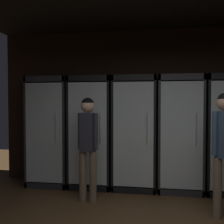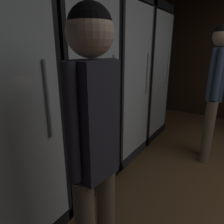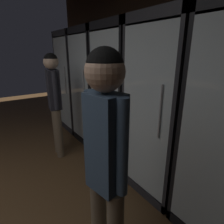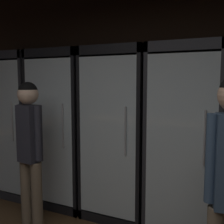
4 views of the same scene
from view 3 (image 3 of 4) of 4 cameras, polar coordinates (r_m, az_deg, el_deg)
wall_back at (r=2.49m, az=16.29°, el=12.94°), size 6.00×0.06×2.80m
cooler_far_left at (r=3.98m, az=-10.28°, el=8.56°), size 0.73×0.61×1.95m
cooler_left at (r=3.31m, az=-4.70°, el=6.83°), size 0.73×0.61×1.95m
cooler_center at (r=2.69m, az=3.49°, el=4.22°), size 0.73×0.61×1.95m
cooler_right at (r=2.16m, az=15.99°, el=0.33°), size 0.73×0.61×1.95m
shopper_near at (r=1.14m, az=-1.85°, el=-13.48°), size 0.32×0.21×1.62m
shopper_far at (r=2.89m, az=-17.09°, el=4.46°), size 0.31×0.21×1.57m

